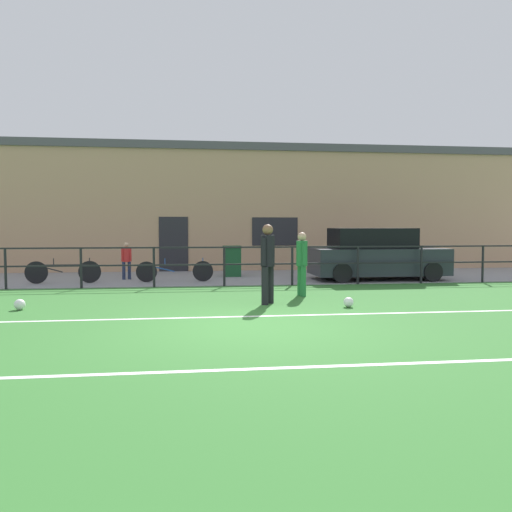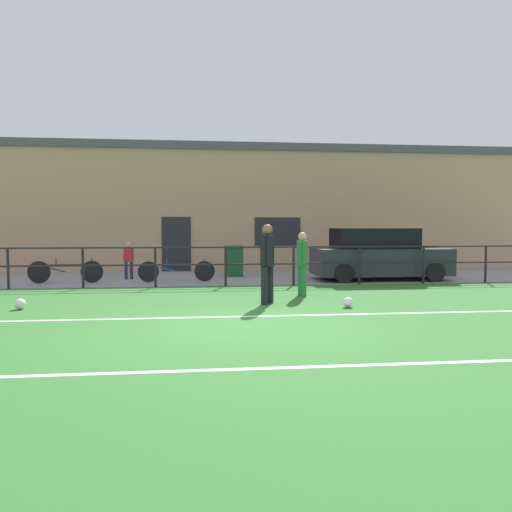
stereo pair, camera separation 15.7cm
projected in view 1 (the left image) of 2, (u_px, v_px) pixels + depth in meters
name	position (u px, v px, depth m)	size (l,w,h in m)	color
ground	(248.00, 327.00, 8.77)	(60.00, 44.00, 0.04)	#33702D
field_line_touchline	(242.00, 317.00, 9.71)	(36.00, 0.11, 0.00)	white
field_line_hash	(272.00, 368.00, 6.16)	(36.00, 0.11, 0.00)	white
pavement_strip	(219.00, 277.00, 17.18)	(48.00, 5.00, 0.02)	gray
perimeter_fence	(224.00, 260.00, 14.66)	(36.07, 0.07, 1.15)	black
clubhouse_facade	(214.00, 208.00, 20.70)	(28.00, 2.56, 4.98)	tan
player_goalkeeper	(268.00, 259.00, 11.25)	(0.33, 0.41, 1.77)	black
player_striker	(302.00, 260.00, 12.59)	(0.28, 0.43, 1.58)	#237038
soccer_ball_match	(20.00, 305.00, 10.49)	(0.22, 0.22, 0.22)	white
soccer_ball_spare	(349.00, 302.00, 10.84)	(0.22, 0.22, 0.22)	white
spectator_child	(126.00, 258.00, 16.38)	(0.32, 0.21, 1.20)	#232D4C
parked_car_red	(376.00, 255.00, 16.39)	(4.26, 1.89, 1.66)	#282D38
bicycle_parked_0	(175.00, 271.00, 15.69)	(2.36, 0.04, 0.74)	black
bicycle_parked_1	(63.00, 272.00, 15.26)	(2.21, 0.04, 0.76)	black
trash_bin_0	(232.00, 261.00, 17.40)	(0.62, 0.52, 1.05)	#194C28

